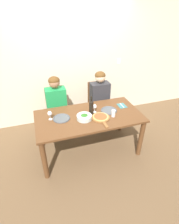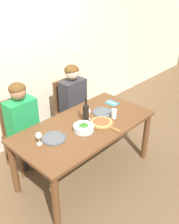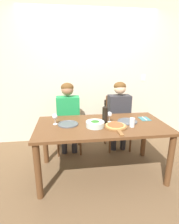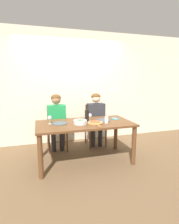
{
  "view_description": "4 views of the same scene",
  "coord_description": "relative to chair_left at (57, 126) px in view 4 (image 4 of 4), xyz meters",
  "views": [
    {
      "loc": [
        -0.74,
        -2.33,
        2.34
      ],
      "look_at": [
        0.02,
        0.03,
        0.81
      ],
      "focal_mm": 28.0,
      "sensor_mm": 36.0,
      "label": 1
    },
    {
      "loc": [
        -1.93,
        -1.91,
        2.45
      ],
      "look_at": [
        0.08,
        0.01,
        0.9
      ],
      "focal_mm": 42.0,
      "sensor_mm": 36.0,
      "label": 2
    },
    {
      "loc": [
        -0.46,
        -2.18,
        1.6
      ],
      "look_at": [
        -0.15,
        0.14,
        0.9
      ],
      "focal_mm": 28.0,
      "sensor_mm": 36.0,
      "label": 3
    },
    {
      "loc": [
        -0.81,
        -3.03,
        1.55
      ],
      "look_at": [
        0.14,
        0.15,
        0.93
      ],
      "focal_mm": 28.0,
      "sensor_mm": 36.0,
      "label": 4
    }
  ],
  "objects": [
    {
      "name": "chair_left",
      "position": [
        0.0,
        0.0,
        0.0
      ],
      "size": [
        0.42,
        0.42,
        0.96
      ],
      "color": "brown",
      "rests_on": "ground"
    },
    {
      "name": "broccoli_bowl",
      "position": [
        0.34,
        -0.88,
        0.28
      ],
      "size": [
        0.24,
        0.24,
        0.08
      ],
      "color": "silver",
      "rests_on": "dining_table"
    },
    {
      "name": "person_woman",
      "position": [
        0.0,
        -0.11,
        0.23
      ],
      "size": [
        0.47,
        0.51,
        1.24
      ],
      "color": "#28282D",
      "rests_on": "ground"
    },
    {
      "name": "chair_right",
      "position": [
        0.9,
        0.0,
        0.0
      ],
      "size": [
        0.42,
        0.42,
        0.96
      ],
      "color": "brown",
      "rests_on": "ground"
    },
    {
      "name": "dinner_plate_right",
      "position": [
        0.82,
        -0.76,
        0.25
      ],
      "size": [
        0.28,
        0.28,
        0.02
      ],
      "color": "#4C5156",
      "rests_on": "dining_table"
    },
    {
      "name": "dinner_plate_left",
      "position": [
        -0.01,
        -0.75,
        0.25
      ],
      "size": [
        0.28,
        0.28,
        0.02
      ],
      "color": "#4C5156",
      "rests_on": "dining_table"
    },
    {
      "name": "wine_glass_left",
      "position": [
        -0.18,
        -0.72,
        0.35
      ],
      "size": [
        0.07,
        0.07,
        0.15
      ],
      "color": "silver",
      "rests_on": "dining_table"
    },
    {
      "name": "back_wall",
      "position": [
        0.44,
        0.45,
        0.83
      ],
      "size": [
        10.0,
        0.06,
        2.7
      ],
      "color": "beige",
      "rests_on": "ground"
    },
    {
      "name": "water_tumbler",
      "position": [
        0.81,
        -0.94,
        0.3
      ],
      "size": [
        0.07,
        0.07,
        0.12
      ],
      "color": "silver",
      "rests_on": "dining_table"
    },
    {
      "name": "ground_plane",
      "position": [
        0.44,
        -0.8,
        -0.52
      ],
      "size": [
        40.0,
        40.0,
        0.0
      ],
      "primitive_type": "plane",
      "color": "brown"
    },
    {
      "name": "wine_bottle",
      "position": [
        0.49,
        -0.76,
        0.38
      ],
      "size": [
        0.07,
        0.07,
        0.33
      ],
      "color": "black",
      "rests_on": "dining_table"
    },
    {
      "name": "dining_table",
      "position": [
        0.44,
        -0.8,
        0.13
      ],
      "size": [
        1.76,
        0.89,
        0.76
      ],
      "color": "brown",
      "rests_on": "ground"
    },
    {
      "name": "person_man",
      "position": [
        0.9,
        -0.11,
        0.23
      ],
      "size": [
        0.47,
        0.51,
        1.24
      ],
      "color": "#28282D",
      "rests_on": "ground"
    },
    {
      "name": "pizza_on_board",
      "position": [
        0.6,
        -0.93,
        0.26
      ],
      "size": [
        0.3,
        0.44,
        0.04
      ],
      "color": "brown",
      "rests_on": "dining_table"
    },
    {
      "name": "wine_glass_right",
      "position": [
        0.56,
        -0.73,
        0.35
      ],
      "size": [
        0.07,
        0.07,
        0.15
      ],
      "color": "silver",
      "rests_on": "dining_table"
    },
    {
      "name": "fork_on_napkin",
      "position": [
        1.11,
        -0.67,
        0.24
      ],
      "size": [
        0.14,
        0.18,
        0.01
      ],
      "color": "#387075",
      "rests_on": "dining_table"
    }
  ]
}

